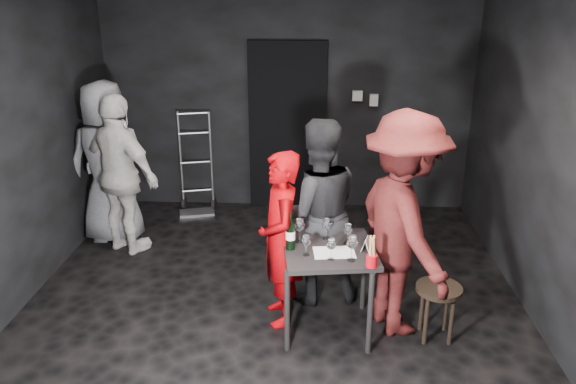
# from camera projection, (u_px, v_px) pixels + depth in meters

# --- Properties ---
(floor) EXTENTS (4.50, 5.00, 0.02)m
(floor) POSITION_uv_depth(u_px,v_px,m) (273.00, 307.00, 5.05)
(floor) COLOR black
(floor) RESTS_ON ground
(wall_back) EXTENTS (4.50, 0.04, 2.70)m
(wall_back) POSITION_uv_depth(u_px,v_px,m) (288.00, 102.00, 6.91)
(wall_back) COLOR black
(wall_back) RESTS_ON ground
(wall_front) EXTENTS (4.50, 0.04, 2.70)m
(wall_front) POSITION_uv_depth(u_px,v_px,m) (223.00, 356.00, 2.24)
(wall_front) COLOR black
(wall_front) RESTS_ON ground
(wall_left) EXTENTS (0.04, 5.00, 2.70)m
(wall_left) POSITION_uv_depth(u_px,v_px,m) (3.00, 160.00, 4.68)
(wall_left) COLOR black
(wall_left) RESTS_ON ground
(wall_right) EXTENTS (0.04, 5.00, 2.70)m
(wall_right) POSITION_uv_depth(u_px,v_px,m) (553.00, 169.00, 4.47)
(wall_right) COLOR black
(wall_right) RESTS_ON ground
(doorway) EXTENTS (0.95, 0.10, 2.10)m
(doorway) POSITION_uv_depth(u_px,v_px,m) (287.00, 127.00, 6.96)
(doorway) COLOR black
(doorway) RESTS_ON ground
(wallbox_upper) EXTENTS (0.12, 0.06, 0.12)m
(wallbox_upper) POSITION_uv_depth(u_px,v_px,m) (357.00, 96.00, 6.79)
(wallbox_upper) COLOR #B7B7B2
(wallbox_upper) RESTS_ON wall_back
(wallbox_lower) EXTENTS (0.10, 0.06, 0.14)m
(wallbox_lower) POSITION_uv_depth(u_px,v_px,m) (374.00, 100.00, 6.80)
(wallbox_lower) COLOR #B7B7B2
(wallbox_lower) RESTS_ON wall_back
(hand_truck) EXTENTS (0.43, 0.36, 1.28)m
(hand_truck) POSITION_uv_depth(u_px,v_px,m) (197.00, 194.00, 7.08)
(hand_truck) COLOR #B2B2B7
(hand_truck) RESTS_ON floor
(tasting_table) EXTENTS (0.72, 0.72, 0.75)m
(tasting_table) POSITION_uv_depth(u_px,v_px,m) (329.00, 259.00, 4.52)
(tasting_table) COLOR black
(tasting_table) RESTS_ON floor
(stool) EXTENTS (0.37, 0.37, 0.47)m
(stool) POSITION_uv_depth(u_px,v_px,m) (438.00, 296.00, 4.50)
(stool) COLOR #352217
(stool) RESTS_ON floor
(server_red) EXTENTS (0.47, 0.62, 1.51)m
(server_red) POSITION_uv_depth(u_px,v_px,m) (280.00, 239.00, 4.63)
(server_red) COLOR #A40005
(server_red) RESTS_ON floor
(woman_black) EXTENTS (1.01, 0.68, 1.90)m
(woman_black) POSITION_uv_depth(u_px,v_px,m) (317.00, 201.00, 4.90)
(woman_black) COLOR black
(woman_black) RESTS_ON floor
(man_maroon) EXTENTS (1.16, 1.63, 2.30)m
(man_maroon) POSITION_uv_depth(u_px,v_px,m) (405.00, 200.00, 4.38)
(man_maroon) COLOR #4E1515
(man_maroon) RESTS_ON floor
(bystander_cream) EXTENTS (1.27, 1.05, 1.96)m
(bystander_cream) POSITION_uv_depth(u_px,v_px,m) (120.00, 164.00, 5.79)
(bystander_cream) COLOR white
(bystander_cream) RESTS_ON floor
(bystander_grey) EXTENTS (1.08, 0.63, 2.15)m
(bystander_grey) POSITION_uv_depth(u_px,v_px,m) (107.00, 147.00, 6.02)
(bystander_grey) COLOR slate
(bystander_grey) RESTS_ON floor
(tasting_mat) EXTENTS (0.34, 0.25, 0.00)m
(tasting_mat) POSITION_uv_depth(u_px,v_px,m) (334.00, 252.00, 4.41)
(tasting_mat) COLOR white
(tasting_mat) RESTS_ON tasting_table
(wine_glass_a) EXTENTS (0.09, 0.09, 0.18)m
(wine_glass_a) POSITION_uv_depth(u_px,v_px,m) (306.00, 245.00, 4.34)
(wine_glass_a) COLOR white
(wine_glass_a) RESTS_ON tasting_table
(wine_glass_b) EXTENTS (0.11, 0.11, 0.22)m
(wine_glass_b) POSITION_uv_depth(u_px,v_px,m) (300.00, 229.00, 4.56)
(wine_glass_b) COLOR white
(wine_glass_b) RESTS_ON tasting_table
(wine_glass_c) EXTENTS (0.08, 0.08, 0.20)m
(wine_glass_c) POSITION_uv_depth(u_px,v_px,m) (327.00, 228.00, 4.61)
(wine_glass_c) COLOR white
(wine_glass_c) RESTS_ON tasting_table
(wine_glass_d) EXTENTS (0.09, 0.09, 0.19)m
(wine_glass_d) POSITION_uv_depth(u_px,v_px,m) (331.00, 248.00, 4.27)
(wine_glass_d) COLOR white
(wine_glass_d) RESTS_ON tasting_table
(wine_glass_e) EXTENTS (0.11, 0.11, 0.22)m
(wine_glass_e) POSITION_uv_depth(u_px,v_px,m) (352.00, 247.00, 4.25)
(wine_glass_e) COLOR white
(wine_glass_e) RESTS_ON tasting_table
(wine_glass_f) EXTENTS (0.08, 0.08, 0.19)m
(wine_glass_f) POSITION_uv_depth(u_px,v_px,m) (348.00, 233.00, 4.53)
(wine_glass_f) COLOR white
(wine_glass_f) RESTS_ON tasting_table
(wine_bottle) EXTENTS (0.08, 0.08, 0.31)m
(wine_bottle) POSITION_uv_depth(u_px,v_px,m) (290.00, 235.00, 4.43)
(wine_bottle) COLOR black
(wine_bottle) RESTS_ON tasting_table
(breadstick_cup) EXTENTS (0.09, 0.09, 0.27)m
(breadstick_cup) POSITION_uv_depth(u_px,v_px,m) (372.00, 252.00, 4.15)
(breadstick_cup) COLOR #C00612
(breadstick_cup) RESTS_ON tasting_table
(reserved_card) EXTENTS (0.11, 0.14, 0.10)m
(reserved_card) POSITION_uv_depth(u_px,v_px,m) (364.00, 244.00, 4.45)
(reserved_card) COLOR white
(reserved_card) RESTS_ON tasting_table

